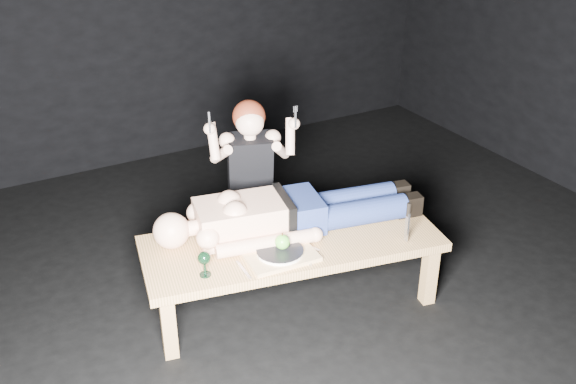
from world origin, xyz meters
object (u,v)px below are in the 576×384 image
(serving_tray, at_px, (280,255))
(table, at_px, (292,271))
(lying_man, at_px, (294,207))
(goblet, at_px, (205,264))
(carving_knife, at_px, (407,223))
(kneeling_woman, at_px, (249,175))

(serving_tray, bearing_deg, table, 40.12)
(lying_man, height_order, serving_tray, lying_man)
(serving_tray, relative_size, goblet, 2.67)
(serving_tray, xyz_separation_m, carving_knife, (0.73, -0.22, 0.12))
(kneeling_woman, distance_m, goblet, 0.99)
(table, bearing_deg, kneeling_woman, 97.21)
(goblet, bearing_deg, lying_man, 17.73)
(kneeling_woman, bearing_deg, serving_tray, -84.11)
(lying_man, distance_m, carving_knife, 0.69)
(lying_man, xyz_separation_m, kneeling_woman, (-0.04, 0.53, 0.00))
(carving_knife, bearing_deg, table, 159.90)
(lying_man, relative_size, serving_tray, 4.63)
(kneeling_woman, xyz_separation_m, goblet, (-0.64, -0.75, -0.06))
(serving_tray, relative_size, carving_knife, 1.53)
(lying_man, height_order, kneeling_woman, kneeling_woman)
(lying_man, bearing_deg, kneeling_woman, 105.15)
(table, relative_size, kneeling_woman, 1.51)
(serving_tray, bearing_deg, goblet, 175.22)
(table, relative_size, goblet, 11.85)
(lying_man, xyz_separation_m, carving_knife, (0.50, -0.48, -0.01))
(lying_man, xyz_separation_m, goblet, (-0.68, -0.22, -0.06))
(table, xyz_separation_m, lying_man, (0.08, 0.13, 0.36))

